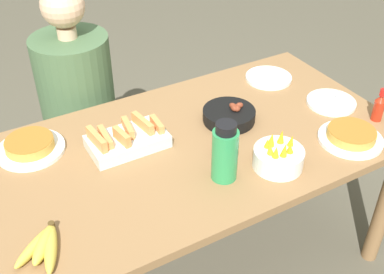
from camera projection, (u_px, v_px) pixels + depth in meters
The scene contains 13 objects.
ground_plane at pixel (192, 264), 2.27m from camera, with size 14.00×14.00×0.00m, color #565142.
dining_table at pixel (192, 162), 1.91m from camera, with size 1.64×0.88×0.71m.
banana_bunch at pixel (44, 246), 1.41m from camera, with size 0.17×0.20×0.04m.
melon_tray at pixel (127, 139), 1.82m from camera, with size 0.29×0.17×0.10m.
skillet at pixel (229, 116), 1.96m from camera, with size 0.30×0.31×0.08m.
frittata_plate_center at pixel (351, 136), 1.85m from camera, with size 0.25×0.25×0.05m.
frittata_plate_side at pixel (30, 146), 1.80m from camera, with size 0.25×0.25×0.05m.
empty_plate_near_front at pixel (331, 102), 2.08m from camera, with size 0.21×0.21×0.02m.
empty_plate_far_left at pixel (269, 78), 2.25m from camera, with size 0.21×0.21×0.02m.
fruit_bowl_mango at pixel (278, 157), 1.72m from camera, with size 0.18×0.18×0.13m.
water_bottle at pixel (226, 152), 1.63m from camera, with size 0.09×0.09×0.23m.
hot_sauce_bottle at pixel (379, 107), 1.95m from camera, with size 0.04×0.04×0.14m.
person_figure at pixel (82, 124), 2.37m from camera, with size 0.39×0.39×1.17m.
Camera 1 is at (-0.73, -1.29, 1.82)m, focal length 45.00 mm.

